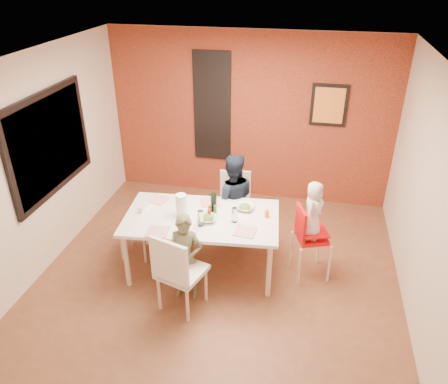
% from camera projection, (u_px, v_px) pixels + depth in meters
% --- Properties ---
extents(ground, '(4.50, 4.50, 0.00)m').
position_uv_depth(ground, '(219.00, 274.00, 5.64)').
color(ground, brown).
rests_on(ground, ground).
extents(ceiling, '(4.50, 4.50, 0.02)m').
position_uv_depth(ceiling, '(218.00, 61.00, 4.35)').
color(ceiling, white).
rests_on(ceiling, wall_back).
extents(wall_back, '(4.50, 0.02, 2.70)m').
position_uv_depth(wall_back, '(250.00, 118.00, 6.93)').
color(wall_back, beige).
rests_on(wall_back, ground).
extents(wall_front, '(4.50, 0.02, 2.70)m').
position_uv_depth(wall_front, '(148.00, 324.00, 3.06)').
color(wall_front, beige).
rests_on(wall_front, ground).
extents(wall_left, '(0.02, 4.50, 2.70)m').
position_uv_depth(wall_left, '(42.00, 164.00, 5.41)').
color(wall_left, beige).
rests_on(wall_left, ground).
extents(wall_right, '(0.02, 4.50, 2.70)m').
position_uv_depth(wall_right, '(427.00, 202.00, 4.58)').
color(wall_right, beige).
rests_on(wall_right, ground).
extents(brick_accent_wall, '(4.50, 0.02, 2.70)m').
position_uv_depth(brick_accent_wall, '(249.00, 119.00, 6.91)').
color(brick_accent_wall, maroon).
rests_on(brick_accent_wall, ground).
extents(picture_window_frame, '(0.05, 1.70, 1.30)m').
position_uv_depth(picture_window_frame, '(50.00, 143.00, 5.48)').
color(picture_window_frame, black).
rests_on(picture_window_frame, wall_left).
extents(picture_window_pane, '(0.02, 1.55, 1.15)m').
position_uv_depth(picture_window_pane, '(51.00, 143.00, 5.47)').
color(picture_window_pane, black).
rests_on(picture_window_pane, wall_left).
extents(glassblock_strip, '(0.55, 0.03, 1.70)m').
position_uv_depth(glassblock_strip, '(212.00, 107.00, 6.93)').
color(glassblock_strip, silver).
rests_on(glassblock_strip, wall_back).
extents(glassblock_surround, '(0.60, 0.03, 1.76)m').
position_uv_depth(glassblock_surround, '(212.00, 107.00, 6.93)').
color(glassblock_surround, black).
rests_on(glassblock_surround, wall_back).
extents(art_print_frame, '(0.54, 0.03, 0.64)m').
position_uv_depth(art_print_frame, '(329.00, 105.00, 6.53)').
color(art_print_frame, black).
rests_on(art_print_frame, wall_back).
extents(art_print_canvas, '(0.44, 0.01, 0.54)m').
position_uv_depth(art_print_canvas, '(329.00, 106.00, 6.51)').
color(art_print_canvas, orange).
rests_on(art_print_canvas, wall_back).
extents(dining_table, '(1.99, 1.23, 0.79)m').
position_uv_depth(dining_table, '(202.00, 221.00, 5.42)').
color(dining_table, white).
rests_on(dining_table, ground).
extents(chair_near, '(0.59, 0.59, 1.02)m').
position_uv_depth(chair_near, '(177.00, 270.00, 4.81)').
color(chair_near, white).
rests_on(chair_near, ground).
extents(chair_far, '(0.48, 0.48, 0.94)m').
position_uv_depth(chair_far, '(235.00, 200.00, 6.26)').
color(chair_far, silver).
rests_on(chair_far, ground).
extents(chair_left, '(0.41, 0.41, 0.87)m').
position_uv_depth(chair_left, '(141.00, 225.00, 5.78)').
color(chair_left, beige).
rests_on(chair_left, ground).
extents(high_chair, '(0.53, 0.53, 0.99)m').
position_uv_depth(high_chair, '(308.00, 235.00, 5.37)').
color(high_chair, red).
rests_on(high_chair, ground).
extents(child_near, '(0.43, 0.30, 1.12)m').
position_uv_depth(child_near, '(186.00, 258.00, 5.03)').
color(child_near, '#51513A').
rests_on(child_near, ground).
extents(child_far, '(0.77, 0.67, 1.34)m').
position_uv_depth(child_far, '(232.00, 200.00, 5.98)').
color(child_far, black).
rests_on(child_far, ground).
extents(toddler, '(0.33, 0.41, 0.73)m').
position_uv_depth(toddler, '(313.00, 210.00, 5.21)').
color(toddler, silver).
rests_on(toddler, high_chair).
extents(plate_near_left, '(0.26, 0.26, 0.01)m').
position_uv_depth(plate_near_left, '(157.00, 232.00, 5.08)').
color(plate_near_left, silver).
rests_on(plate_near_left, dining_table).
extents(plate_far_mid, '(0.31, 0.31, 0.01)m').
position_uv_depth(plate_far_mid, '(210.00, 202.00, 5.68)').
color(plate_far_mid, white).
rests_on(plate_far_mid, dining_table).
extents(plate_near_right, '(0.26, 0.26, 0.01)m').
position_uv_depth(plate_near_right, '(245.00, 231.00, 5.08)').
color(plate_near_right, white).
rests_on(plate_near_right, dining_table).
extents(plate_far_left, '(0.28, 0.28, 0.01)m').
position_uv_depth(plate_far_left, '(158.00, 200.00, 5.74)').
color(plate_far_left, white).
rests_on(plate_far_left, dining_table).
extents(salad_bowl_a, '(0.26, 0.26, 0.06)m').
position_uv_depth(salad_bowl_a, '(207.00, 219.00, 5.29)').
color(salad_bowl_a, white).
rests_on(salad_bowl_a, dining_table).
extents(salad_bowl_b, '(0.27, 0.27, 0.06)m').
position_uv_depth(salad_bowl_b, '(245.00, 207.00, 5.52)').
color(salad_bowl_b, white).
rests_on(salad_bowl_b, dining_table).
extents(wine_bottle, '(0.07, 0.07, 0.28)m').
position_uv_depth(wine_bottle, '(214.00, 204.00, 5.37)').
color(wine_bottle, black).
rests_on(wine_bottle, dining_table).
extents(wine_glass_a, '(0.07, 0.07, 0.20)m').
position_uv_depth(wine_glass_a, '(201.00, 218.00, 5.16)').
color(wine_glass_a, white).
rests_on(wine_glass_a, dining_table).
extents(wine_glass_b, '(0.07, 0.07, 0.19)m').
position_uv_depth(wine_glass_b, '(234.00, 215.00, 5.23)').
color(wine_glass_b, silver).
rests_on(wine_glass_b, dining_table).
extents(paper_towel_roll, '(0.13, 0.13, 0.29)m').
position_uv_depth(paper_towel_roll, '(181.00, 205.00, 5.33)').
color(paper_towel_roll, white).
rests_on(paper_towel_roll, dining_table).
extents(condiment_red, '(0.03, 0.03, 0.13)m').
position_uv_depth(condiment_red, '(209.00, 214.00, 5.32)').
color(condiment_red, red).
rests_on(condiment_red, dining_table).
extents(condiment_green, '(0.04, 0.04, 0.15)m').
position_uv_depth(condiment_green, '(215.00, 211.00, 5.36)').
color(condiment_green, '#296923').
rests_on(condiment_green, dining_table).
extents(condiment_brown, '(0.04, 0.04, 0.15)m').
position_uv_depth(condiment_brown, '(210.00, 211.00, 5.36)').
color(condiment_brown, brown).
rests_on(condiment_brown, dining_table).
extents(sippy_cup, '(0.06, 0.06, 0.10)m').
position_uv_depth(sippy_cup, '(267.00, 214.00, 5.35)').
color(sippy_cup, orange).
rests_on(sippy_cup, dining_table).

